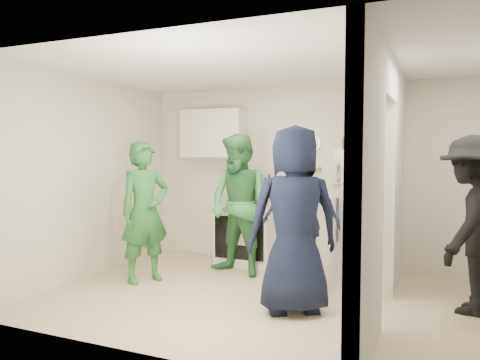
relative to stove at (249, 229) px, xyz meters
The scene contains 35 objects.
floor 1.65m from the stove, 60.33° to the right, with size 4.80×4.80×0.00m, color beige.
wall_back 1.14m from the stove, 22.92° to the left, with size 4.80×4.80×0.00m, color silver.
wall_front 3.26m from the stove, 75.73° to the right, with size 4.80×4.80×0.00m, color silver.
wall_left 2.25m from the stove, 139.77° to the right, with size 3.40×3.40×0.00m, color silver.
ceiling 2.56m from the stove, 60.33° to the right, with size 4.80×4.80×0.00m, color white.
partition_pier_back 2.14m from the stove, ahead, with size 0.12×1.20×2.50m, color silver.
partition_pier_front 3.26m from the stove, 51.28° to the right, with size 0.12×1.20×2.50m, color silver.
partition_header 3.01m from the stove, 34.67° to the right, with size 0.12×1.00×0.40m, color silver.
stove is the anchor object (origin of this frame).
upper_cabinet 1.50m from the stove, 166.39° to the left, with size 0.95×0.34×0.70m, color silver.
fridge 1.63m from the stove, ahead, with size 0.66×0.65×1.61m, color white.
wicker_basket 1.92m from the stove, ahead, with size 0.35×0.25×0.15m, color brown.
blue_bowl 2.00m from the stove, ahead, with size 0.24×0.24×0.11m, color #19148E.
yellow_cup_stack_top 2.21m from the stove, ahead, with size 0.09×0.09×0.25m, color yellow.
wall_clock 1.50m from the stove, 20.47° to the left, with size 0.22×0.22×0.03m, color white.
spice_shelf 1.20m from the stove, 19.73° to the left, with size 0.35×0.08×0.03m, color olive.
yellow_cup_stack_stove 0.66m from the stove, 118.61° to the right, with size 0.09×0.09×0.25m, color yellow.
red_cup 0.62m from the stove, 42.27° to the right, with size 0.09×0.09×0.12m, color #B6150C.
person_green_left 1.61m from the stove, 121.16° to the right, with size 0.62×0.41×1.71m, color #2C6D2B.
person_green_center 0.74m from the stove, 78.13° to the right, with size 0.88×0.69×1.81m, color #387F42.
person_denim 1.40m from the stove, 41.61° to the right, with size 0.91×0.38×1.56m, color #344671.
person_navy 2.09m from the stove, 54.92° to the right, with size 0.90×0.59×1.85m, color black.
person_nook 2.96m from the stove, 19.15° to the right, with size 1.13×0.65×1.75m, color black.
bottle_a 0.69m from the stove, 152.93° to the left, with size 0.06×0.06×0.25m, color brown.
bottle_b 0.65m from the stove, 160.75° to the right, with size 0.06×0.06×0.25m, color #184A27.
bottle_c 0.67m from the stove, 117.43° to the left, with size 0.07×0.07×0.32m, color #A6ABB4.
bottle_d 0.61m from the stove, 51.75° to the right, with size 0.07×0.07×0.24m, color #776214.
bottle_e 0.68m from the stove, 58.32° to the left, with size 0.07×0.07×0.33m, color #9398A3.
bottle_f 0.64m from the stove, ahead, with size 0.06×0.06×0.25m, color #163513.
bottle_g 0.70m from the stove, 31.11° to the left, with size 0.07×0.07×0.29m, color brown.
bottle_h 0.68m from the stove, 159.47° to the right, with size 0.06×0.06×0.24m, color silver.
bottle_i 0.64m from the stove, 69.87° to the left, with size 0.06×0.06×0.30m, color #5A420F.
bottle_j 0.68m from the stove, 17.37° to the right, with size 0.07×0.07×0.25m, color #1C5321.
bottle_k 0.67m from the stove, 169.98° to the left, with size 0.06×0.06×0.30m, color maroon.
bottle_l 0.68m from the stove, 46.20° to the right, with size 0.06×0.06×0.33m, color gray.
Camera 1 is at (1.72, -4.68, 1.60)m, focal length 35.00 mm.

